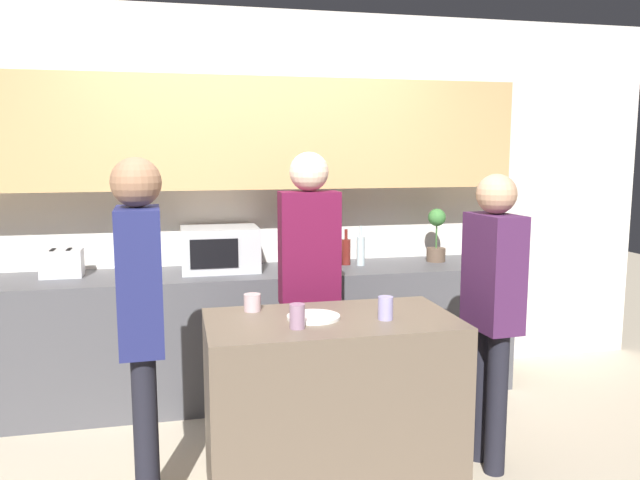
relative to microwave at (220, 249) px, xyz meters
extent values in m
cube|color=silver|center=(0.25, 0.28, 0.31)|extent=(6.40, 0.08, 2.70)
cube|color=tan|center=(0.25, 0.08, 0.78)|extent=(3.74, 0.32, 0.75)
cube|color=#4C4C51|center=(0.25, -0.07, -0.60)|extent=(3.60, 0.62, 0.89)
cube|color=brown|center=(0.44, -1.39, -0.59)|extent=(1.22, 0.67, 0.90)
cube|color=#B7BABC|center=(0.00, 0.00, 0.00)|extent=(0.52, 0.38, 0.30)
cube|color=black|center=(-0.05, -0.19, 0.00)|extent=(0.31, 0.01, 0.19)
cube|color=silver|center=(-1.02, 0.00, -0.06)|extent=(0.26, 0.16, 0.18)
cube|color=black|center=(-1.07, 0.00, 0.03)|extent=(0.02, 0.11, 0.01)
cube|color=black|center=(-0.97, 0.00, 0.03)|extent=(0.02, 0.11, 0.01)
cylinder|color=brown|center=(1.59, 0.00, -0.10)|extent=(0.14, 0.14, 0.10)
cylinder|color=#38662D|center=(1.59, 0.00, 0.04)|extent=(0.01, 0.01, 0.18)
sphere|color=#3D7A38|center=(1.59, 0.00, 0.18)|extent=(0.13, 0.13, 0.13)
cylinder|color=silver|center=(0.58, -0.11, -0.07)|extent=(0.08, 0.08, 0.16)
cylinder|color=silver|center=(0.58, -0.11, 0.04)|extent=(0.03, 0.03, 0.06)
cylinder|color=maroon|center=(0.69, -0.03, -0.06)|extent=(0.08, 0.08, 0.18)
cylinder|color=maroon|center=(0.69, -0.03, 0.06)|extent=(0.03, 0.03, 0.07)
cylinder|color=#194723|center=(0.80, -0.10, -0.05)|extent=(0.07, 0.07, 0.21)
cylinder|color=#194723|center=(0.80, -0.10, 0.10)|extent=(0.02, 0.02, 0.08)
cylinder|color=maroon|center=(0.90, 0.02, -0.06)|extent=(0.07, 0.07, 0.19)
cylinder|color=maroon|center=(0.90, 0.02, 0.07)|extent=(0.02, 0.02, 0.07)
cylinder|color=silver|center=(1.00, -0.03, -0.05)|extent=(0.06, 0.06, 0.21)
cylinder|color=silver|center=(1.00, -0.03, 0.10)|extent=(0.02, 0.02, 0.08)
cylinder|color=white|center=(0.35, -1.38, -0.14)|extent=(0.26, 0.26, 0.01)
cylinder|color=#9F97CE|center=(0.69, -1.48, -0.09)|extent=(0.07, 0.07, 0.11)
cylinder|color=#CAA7AA|center=(0.08, -1.17, -0.10)|extent=(0.09, 0.09, 0.09)
cylinder|color=gray|center=(0.25, -1.53, -0.09)|extent=(0.07, 0.07, 0.11)
cylinder|color=black|center=(1.34, -1.42, -0.66)|extent=(0.11, 0.11, 0.77)
cylinder|color=black|center=(1.33, -1.26, -0.66)|extent=(0.11, 0.11, 0.77)
cube|color=#48214C|center=(1.33, -1.34, 0.03)|extent=(0.21, 0.35, 0.61)
sphere|color=tan|center=(1.33, -1.34, 0.45)|extent=(0.21, 0.21, 0.21)
cylinder|color=black|center=(0.54, -0.80, -0.63)|extent=(0.11, 0.11, 0.83)
cylinder|color=black|center=(0.38, -0.80, -0.63)|extent=(0.11, 0.11, 0.83)
cube|color=#5C1030|center=(0.46, -0.80, 0.11)|extent=(0.34, 0.20, 0.65)
sphere|color=beige|center=(0.46, -0.80, 0.55)|extent=(0.22, 0.22, 0.22)
cylinder|color=black|center=(-0.45, -1.35, -0.64)|extent=(0.11, 0.11, 0.82)
cylinder|color=black|center=(-0.44, -1.51, -0.64)|extent=(0.11, 0.11, 0.82)
cube|color=navy|center=(-0.45, -1.43, 0.10)|extent=(0.20, 0.35, 0.65)
sphere|color=#9E7051|center=(-0.45, -1.43, 0.53)|extent=(0.22, 0.22, 0.22)
camera|label=1|loc=(-0.27, -4.26, 0.66)|focal=35.00mm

